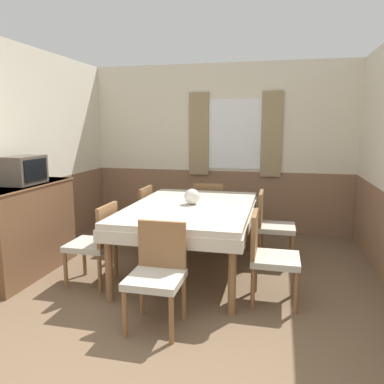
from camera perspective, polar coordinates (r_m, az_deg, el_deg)
The scene contains 12 objects.
wall_back at distance 5.95m, azimuth 4.40°, elevation 6.72°, with size 4.48×0.09×2.60m.
wall_left at distance 4.93m, azimuth -24.22°, elevation 5.05°, with size 0.05×4.28×2.60m.
dining_table at distance 4.21m, azimuth -0.15°, elevation -3.35°, with size 1.36×2.00×0.78m.
chair_head_window at distance 5.40m, azimuth 2.79°, elevation -2.58°, with size 0.44×0.44×0.86m.
chair_right_far at distance 4.71m, azimuth 12.00°, elevation -4.70°, with size 0.44×0.44×0.86m.
chair_left_near at distance 4.05m, azimuth -14.40°, elevation -7.23°, with size 0.44×0.44×0.86m.
chair_head_near at distance 3.17m, azimuth -5.28°, elevation -11.86°, with size 0.44×0.44×0.86m.
chair_right_near at distance 3.61m, azimuth 11.58°, elevation -9.22°, with size 0.44×0.44×0.86m.
chair_left_far at distance 5.05m, azimuth -8.43°, elevation -3.59°, with size 0.44×0.44×0.86m.
sideboard at distance 4.58m, azimuth -23.96°, elevation -5.20°, with size 0.46×1.31×1.02m.
tv at distance 4.49m, azimuth -24.17°, elevation 3.06°, with size 0.29×0.47×0.31m.
vase at distance 4.22m, azimuth -0.00°, elevation -0.70°, with size 0.18×0.18×0.18m.
Camera 1 is at (0.92, -1.97, 1.65)m, focal length 35.00 mm.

